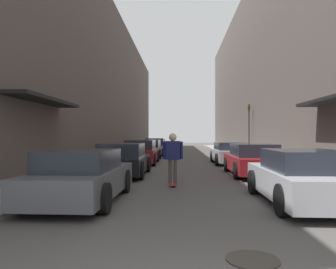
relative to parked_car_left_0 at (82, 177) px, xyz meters
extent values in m
plane|color=#4C4947|center=(2.69, 15.10, -0.62)|extent=(113.33, 113.33, 0.00)
cube|color=gray|center=(-1.91, 20.25, -0.56)|extent=(1.80, 51.52, 0.12)
cube|color=gray|center=(7.28, 20.25, -0.56)|extent=(1.80, 51.52, 0.12)
cube|color=#564C47|center=(-4.81, 20.25, 5.49)|extent=(4.00, 51.52, 12.22)
cube|color=black|center=(-2.41, 3.51, 2.28)|extent=(1.00, 4.80, 0.12)
cube|color=#564C47|center=(10.18, 20.25, 6.65)|extent=(4.00, 51.52, 14.55)
cube|color=black|center=(7.78, 3.51, 2.28)|extent=(1.00, 4.80, 0.12)
cube|color=#515459|center=(0.00, 0.05, -0.13)|extent=(1.84, 4.24, 0.62)
cube|color=#232833|center=(0.00, -0.16, 0.42)|extent=(1.59, 2.22, 0.49)
cylinder|color=black|center=(-0.86, 1.36, -0.29)|extent=(0.18, 0.66, 0.66)
cylinder|color=black|center=(0.86, 1.36, -0.29)|extent=(0.18, 0.66, 0.66)
cylinder|color=black|center=(-0.86, -1.25, -0.29)|extent=(0.18, 0.66, 0.66)
cylinder|color=black|center=(0.86, -1.25, -0.29)|extent=(0.18, 0.66, 0.66)
cube|color=black|center=(0.06, 5.45, -0.14)|extent=(1.89, 4.33, 0.59)
cube|color=#232833|center=(0.06, 5.23, 0.43)|extent=(1.65, 2.26, 0.54)
cylinder|color=black|center=(-0.85, 6.78, -0.28)|extent=(0.18, 0.68, 0.68)
cylinder|color=black|center=(0.97, 6.78, -0.28)|extent=(0.18, 0.68, 0.68)
cylinder|color=black|center=(-0.85, 4.11, -0.28)|extent=(0.18, 0.68, 0.68)
cylinder|color=black|center=(0.97, 4.11, -0.28)|extent=(0.18, 0.68, 0.68)
cube|color=maroon|center=(0.13, 11.15, -0.09)|extent=(1.80, 4.72, 0.68)
cube|color=#232833|center=(0.13, 10.91, 0.51)|extent=(1.58, 2.46, 0.53)
cylinder|color=black|center=(-0.75, 12.61, -0.27)|extent=(0.18, 0.71, 0.71)
cylinder|color=black|center=(1.00, 12.61, -0.27)|extent=(0.18, 0.71, 0.71)
cylinder|color=black|center=(-0.75, 9.69, -0.27)|extent=(0.18, 0.71, 0.71)
cylinder|color=black|center=(1.00, 9.69, -0.27)|extent=(0.18, 0.71, 0.71)
cube|color=#232326|center=(0.03, 16.41, -0.12)|extent=(2.02, 4.48, 0.64)
cube|color=#232833|center=(0.03, 16.19, 0.46)|extent=(1.75, 2.34, 0.51)
cylinder|color=black|center=(-0.92, 17.79, -0.29)|extent=(0.18, 0.67, 0.67)
cylinder|color=black|center=(0.98, 17.79, -0.29)|extent=(0.18, 0.67, 0.67)
cylinder|color=black|center=(-0.92, 15.03, -0.29)|extent=(0.18, 0.67, 0.67)
cylinder|color=black|center=(0.98, 15.03, -0.29)|extent=(0.18, 0.67, 0.67)
cube|color=navy|center=(0.14, 21.69, -0.08)|extent=(1.87, 4.66, 0.69)
cube|color=#232833|center=(0.14, 21.46, 0.53)|extent=(1.61, 2.44, 0.54)
cylinder|color=black|center=(-0.72, 23.13, -0.27)|extent=(0.18, 0.71, 0.71)
cylinder|color=black|center=(1.00, 23.13, -0.27)|extent=(0.18, 0.71, 0.71)
cylinder|color=black|center=(-0.72, 20.26, -0.27)|extent=(0.18, 0.71, 0.71)
cylinder|color=black|center=(1.00, 20.26, -0.27)|extent=(0.18, 0.71, 0.71)
cube|color=#B7B7BC|center=(-0.02, 27.74, -0.12)|extent=(1.89, 4.83, 0.65)
cube|color=#232833|center=(-0.02, 27.50, 0.43)|extent=(1.61, 2.53, 0.44)
cylinder|color=black|center=(-0.88, 29.22, -0.30)|extent=(0.18, 0.65, 0.65)
cylinder|color=black|center=(0.85, 29.22, -0.30)|extent=(0.18, 0.65, 0.65)
cylinder|color=black|center=(-0.88, 26.26, -0.30)|extent=(0.18, 0.65, 0.65)
cylinder|color=black|center=(0.85, 26.26, -0.30)|extent=(0.18, 0.65, 0.65)
cube|color=#B7B7BC|center=(5.35, -0.03, -0.12)|extent=(1.85, 4.24, 0.63)
cube|color=#232833|center=(5.35, -0.24, 0.44)|extent=(1.60, 2.22, 0.48)
cylinder|color=black|center=(4.47, 1.28, -0.29)|extent=(0.18, 0.67, 0.67)
cylinder|color=black|center=(6.22, 1.28, -0.29)|extent=(0.18, 0.67, 0.67)
cylinder|color=black|center=(4.47, -1.33, -0.29)|extent=(0.18, 0.67, 0.67)
cube|color=maroon|center=(5.42, 5.71, -0.13)|extent=(1.80, 4.34, 0.61)
cube|color=#232833|center=(5.42, 5.49, 0.43)|extent=(1.58, 2.26, 0.51)
cylinder|color=black|center=(4.54, 7.05, -0.29)|extent=(0.18, 0.67, 0.67)
cylinder|color=black|center=(6.30, 7.05, -0.29)|extent=(0.18, 0.67, 0.67)
cylinder|color=black|center=(4.54, 4.36, -0.29)|extent=(0.18, 0.67, 0.67)
cylinder|color=black|center=(6.30, 4.36, -0.29)|extent=(0.18, 0.67, 0.67)
cube|color=#B7B7BC|center=(5.27, 11.20, -0.11)|extent=(1.83, 4.42, 0.64)
cube|color=#232833|center=(5.27, 10.98, 0.42)|extent=(1.56, 2.32, 0.43)
cylinder|color=black|center=(4.43, 12.56, -0.28)|extent=(0.18, 0.69, 0.69)
cylinder|color=black|center=(6.10, 12.56, -0.28)|extent=(0.18, 0.69, 0.69)
cylinder|color=black|center=(4.43, 9.84, -0.28)|extent=(0.18, 0.69, 0.69)
cylinder|color=black|center=(6.10, 9.84, -0.28)|extent=(0.18, 0.69, 0.69)
cube|color=#B2231E|center=(2.19, 2.64, -0.56)|extent=(0.20, 0.78, 0.02)
cylinder|color=beige|center=(2.11, 2.89, -0.60)|extent=(0.03, 0.06, 0.06)
cylinder|color=beige|center=(2.26, 2.89, -0.60)|extent=(0.03, 0.06, 0.06)
cylinder|color=beige|center=(2.11, 2.39, -0.60)|extent=(0.03, 0.06, 0.06)
cylinder|color=beige|center=(2.26, 2.39, -0.60)|extent=(0.03, 0.06, 0.06)
cylinder|color=#47423D|center=(2.10, 2.64, -0.15)|extent=(0.12, 0.12, 0.79)
cylinder|color=#47423D|center=(2.27, 2.64, -0.15)|extent=(0.12, 0.12, 0.79)
cube|color=#191E4C|center=(2.19, 2.64, 0.54)|extent=(0.47, 0.21, 0.60)
sphere|color=beige|center=(2.19, 2.64, 0.97)|extent=(0.25, 0.25, 0.25)
cylinder|color=#191E4C|center=(1.90, 2.64, 0.54)|extent=(0.09, 0.09, 0.57)
cylinder|color=#191E4C|center=(2.47, 2.64, 0.54)|extent=(0.09, 0.09, 0.57)
cylinder|color=#332D28|center=(3.37, -3.67, -0.61)|extent=(0.70, 0.70, 0.02)
cylinder|color=#2D2D2D|center=(7.85, 18.02, 1.50)|extent=(0.10, 0.10, 4.00)
cube|color=#332D0F|center=(7.85, 18.02, 3.27)|extent=(0.16, 0.16, 0.45)
sphere|color=red|center=(7.85, 17.93, 3.38)|extent=(0.11, 0.11, 0.11)
camera|label=1|loc=(2.43, -8.00, 1.01)|focal=35.00mm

